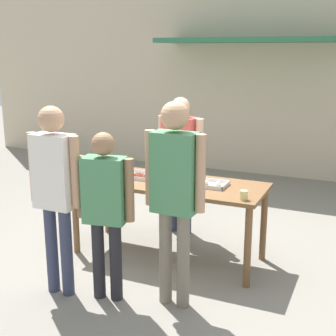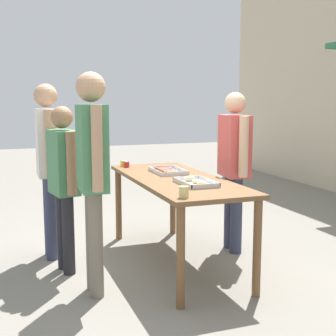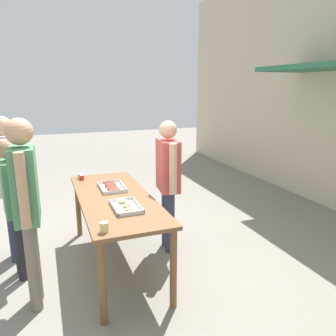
% 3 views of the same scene
% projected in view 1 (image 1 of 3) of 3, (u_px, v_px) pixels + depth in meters
% --- Properties ---
extents(ground_plane, '(24.00, 24.00, 0.00)m').
position_uv_depth(ground_plane, '(168.00, 255.00, 5.27)').
color(ground_plane, gray).
extents(building_facade_back, '(12.00, 1.11, 4.50)m').
position_uv_depth(building_facade_back, '(260.00, 49.00, 8.23)').
color(building_facade_back, beige).
rests_on(building_facade_back, ground).
extents(serving_table, '(2.10, 0.81, 0.87)m').
position_uv_depth(serving_table, '(168.00, 191.00, 5.08)').
color(serving_table, brown).
rests_on(serving_table, ground).
extents(food_tray_sausages, '(0.47, 0.29, 0.04)m').
position_uv_depth(food_tray_sausages, '(144.00, 176.00, 5.20)').
color(food_tray_sausages, silver).
rests_on(food_tray_sausages, serving_table).
extents(food_tray_buns, '(0.45, 0.27, 0.06)m').
position_uv_depth(food_tray_buns, '(205.00, 183.00, 4.91)').
color(food_tray_buns, silver).
rests_on(food_tray_buns, serving_table).
extents(condiment_jar_mustard, '(0.06, 0.06, 0.07)m').
position_uv_depth(condiment_jar_mustard, '(81.00, 176.00, 5.15)').
color(condiment_jar_mustard, gold).
rests_on(condiment_jar_mustard, serving_table).
extents(condiment_jar_ketchup, '(0.06, 0.06, 0.07)m').
position_uv_depth(condiment_jar_ketchup, '(88.00, 176.00, 5.13)').
color(condiment_jar_ketchup, '#B22319').
rests_on(condiment_jar_ketchup, serving_table).
extents(beer_cup, '(0.08, 0.08, 0.09)m').
position_uv_depth(beer_cup, '(244.00, 195.00, 4.43)').
color(beer_cup, '#DBC67A').
rests_on(beer_cup, serving_table).
extents(person_server_behind_table, '(0.61, 0.28, 1.70)m').
position_uv_depth(person_server_behind_table, '(180.00, 154.00, 5.72)').
color(person_server_behind_table, '#333851').
rests_on(person_server_behind_table, ground).
extents(person_customer_holding_hotdog, '(0.54, 0.23, 1.78)m').
position_uv_depth(person_customer_holding_hotdog, '(55.00, 183.00, 4.21)').
color(person_customer_holding_hotdog, '#333851').
rests_on(person_customer_holding_hotdog, ground).
extents(person_customer_with_cup, '(0.56, 0.24, 1.85)m').
position_uv_depth(person_customer_with_cup, '(175.00, 185.00, 4.00)').
color(person_customer_with_cup, '#756B5B').
rests_on(person_customer_with_cup, ground).
extents(person_customer_waiting_in_line, '(0.54, 0.27, 1.57)m').
position_uv_depth(person_customer_waiting_in_line, '(105.00, 202.00, 4.14)').
color(person_customer_waiting_in_line, '#232328').
rests_on(person_customer_waiting_in_line, ground).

